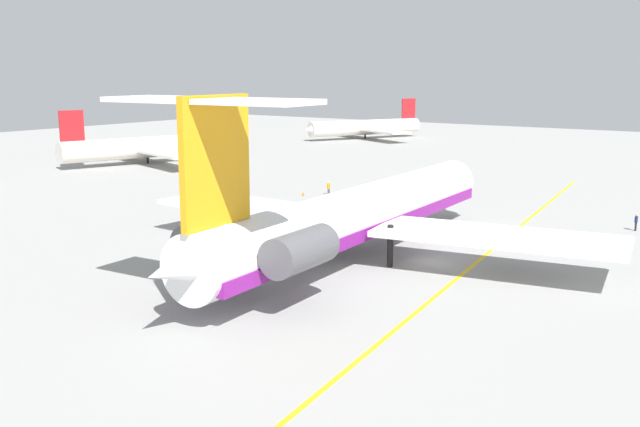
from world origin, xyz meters
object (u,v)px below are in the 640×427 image
(safety_cone_nose, at_px, (303,194))
(airliner_mid_right, at_px, (152,147))
(airliner_far_right, at_px, (362,127))
(ground_crew_near_nose, at_px, (636,220))
(ground_crew_near_tail, at_px, (329,186))
(main_jetliner, at_px, (351,215))

(safety_cone_nose, bearing_deg, airliner_mid_right, 73.29)
(airliner_far_right, xyz_separation_m, ground_crew_near_nose, (-69.17, -74.62, -1.57))
(ground_crew_near_tail, bearing_deg, airliner_far_right, 6.45)
(airliner_far_right, bearing_deg, ground_crew_near_tail, 54.77)
(ground_crew_near_nose, xyz_separation_m, safety_cone_nose, (-2.28, 39.02, -0.82))
(safety_cone_nose, bearing_deg, airliner_far_right, 26.48)
(main_jetliner, xyz_separation_m, airliner_far_right, (94.96, 57.85, -1.18))
(ground_crew_near_nose, relative_size, ground_crew_near_tail, 1.00)
(airliner_mid_right, relative_size, ground_crew_near_tail, 17.91)
(airliner_mid_right, height_order, airliner_far_right, airliner_mid_right)
(ground_crew_near_nose, xyz_separation_m, ground_crew_near_tail, (0.19, 36.80, -0.00))
(airliner_far_right, relative_size, safety_cone_nose, 52.42)
(ground_crew_near_nose, distance_m, ground_crew_near_tail, 36.80)
(ground_crew_near_nose, bearing_deg, main_jetliner, -96.76)
(airliner_mid_right, xyz_separation_m, ground_crew_near_tail, (-9.87, -43.35, -1.67))
(airliner_far_right, height_order, ground_crew_near_nose, airliner_far_right)
(main_jetliner, bearing_deg, airliner_far_right, 27.83)
(airliner_mid_right, distance_m, safety_cone_nose, 43.02)
(main_jetliner, height_order, airliner_far_right, main_jetliner)
(airliner_far_right, relative_size, ground_crew_near_tail, 16.74)
(airliner_far_right, xyz_separation_m, safety_cone_nose, (-71.45, -35.60, -2.39))
(main_jetliner, distance_m, ground_crew_near_nose, 30.89)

